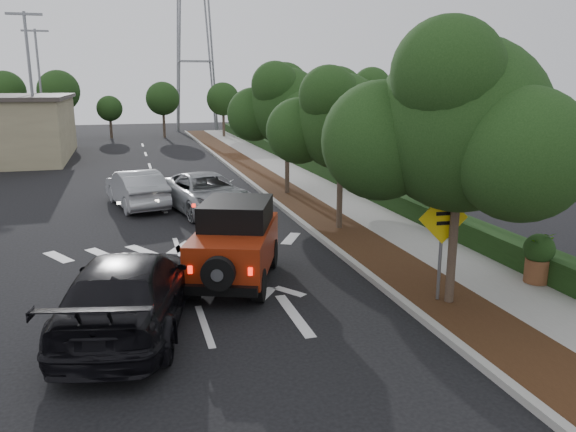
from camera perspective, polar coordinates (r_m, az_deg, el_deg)
name	(u,v)px	position (r m, az deg, el deg)	size (l,w,h in m)	color
ground	(205,326)	(12.34, -8.47, -10.96)	(120.00, 120.00, 0.00)	black
curb	(272,199)	(24.44, -1.68, 1.72)	(0.20, 70.00, 0.15)	#9E9B93
planting_strip	(293,198)	(24.70, 0.56, 1.82)	(1.80, 70.00, 0.12)	black
sidewalk	(334,196)	(25.31, 4.69, 2.06)	(2.00, 70.00, 0.12)	gray
hedge	(363,187)	(25.77, 7.62, 2.97)	(0.80, 70.00, 0.80)	black
transmission_tower	(198,131)	(59.83, -9.17, 8.53)	(7.00, 4.00, 28.00)	slate
street_tree_near	(448,306)	(13.72, 15.98, -8.77)	(3.80, 3.80, 5.92)	black
street_tree_mid	(339,231)	(19.66, 5.19, -1.49)	(3.20, 3.20, 5.32)	black
street_tree_far	(287,195)	(25.66, -0.08, 2.13)	(3.40, 3.40, 5.62)	black
light_pole_a	(40,166)	(37.85, -23.91, 4.69)	(2.00, 0.22, 9.00)	slate
light_pole_b	(46,145)	(49.79, -23.34, 6.61)	(2.00, 0.22, 9.00)	slate
red_jeep	(236,240)	(14.61, -5.27, -2.49)	(3.05, 4.28, 2.10)	black
silver_suv_ahead	(206,193)	(22.52, -8.33, 2.33)	(2.51, 5.44, 1.51)	#93979A
black_suv_oncoming	(129,292)	(12.25, -15.86, -7.39)	(2.29, 5.64, 1.64)	black
silver_sedan_oncoming	(136,188)	(24.01, -15.15, 2.73)	(1.62, 4.66, 1.53)	#A1A3A8
speed_hump_sign	(442,232)	(13.18, 15.39, -1.55)	(1.20, 0.13, 2.55)	slate
terracotta_planter	(539,253)	(15.41, 24.12, -3.46)	(0.76, 0.76, 1.33)	brown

